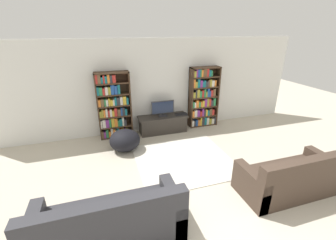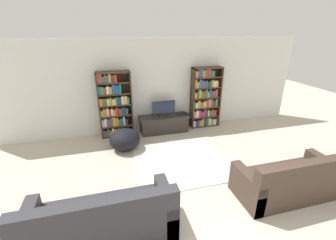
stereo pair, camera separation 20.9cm
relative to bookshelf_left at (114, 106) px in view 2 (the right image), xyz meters
The scene contains 10 objects.
wall_back 1.29m from the bookshelf_left, ahead, with size 8.80×0.06×2.60m.
bookshelf_left is the anchor object (origin of this frame).
bookshelf_right 2.65m from the bookshelf_left, ahead, with size 0.88×0.30×1.80m.
tv_stand 1.50m from the bookshelf_left, ahead, with size 1.42×0.50×0.49m.
television 1.37m from the bookshelf_left, ahead, with size 0.66×0.16×0.45m.
laptop 1.94m from the bookshelf_left, ahead, with size 0.35×0.20×0.03m.
area_rug 2.40m from the bookshelf_left, 52.14° to the right, with size 2.13×2.00×0.02m.
couch_left_sectional 3.48m from the bookshelf_left, 96.32° to the right, with size 2.05×0.83×0.89m.
couch_right_sofa 4.43m from the bookshelf_left, 49.67° to the right, with size 1.84×0.83×0.87m.
beanbag_ottoman 1.07m from the bookshelf_left, 79.39° to the right, with size 0.75×0.75×0.52m, color black.
Camera 2 is at (-1.32, -1.90, 2.82)m, focal length 24.00 mm.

